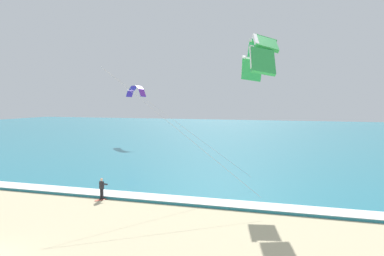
{
  "coord_description": "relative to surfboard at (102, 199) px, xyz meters",
  "views": [
    {
      "loc": [
        16.18,
        -14.54,
        7.73
      ],
      "look_at": [
        5.5,
        17.02,
        5.39
      ],
      "focal_mm": 38.48,
      "sensor_mm": 36.0,
      "label": 1
    }
  ],
  "objects": [
    {
      "name": "sea",
      "position": [
        0.4,
        60.26,
        0.07
      ],
      "size": [
        200.0,
        120.0,
        0.2
      ],
      "primitive_type": "cube",
      "color": "teal",
      "rests_on": "ground"
    },
    {
      "name": "kite_primary",
      "position": [
        11.45,
        3.27,
        11.09
      ],
      "size": [
        13.37,
        8.82,
        11.24
      ],
      "color": "green"
    },
    {
      "name": "kite_distant",
      "position": [
        -14.59,
        35.32,
        9.29
      ],
      "size": [
        5.11,
        4.31,
        2.02
      ],
      "color": "purple"
    },
    {
      "name": "surf_foam",
      "position": [
        0.4,
        1.26,
        0.19
      ],
      "size": [
        200.0,
        2.04,
        0.04
      ],
      "primitive_type": "cube",
      "color": "white",
      "rests_on": "sea"
    },
    {
      "name": "surfboard",
      "position": [
        0.0,
        0.0,
        0.0
      ],
      "size": [
        0.86,
        1.47,
        0.09
      ],
      "color": "#E04C38",
      "rests_on": "ground"
    },
    {
      "name": "kitesurfer",
      "position": [
        0.01,
        0.02,
        0.91
      ],
      "size": [
        0.63,
        0.63,
        1.69
      ],
      "color": "#232328",
      "rests_on": "ground"
    }
  ]
}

